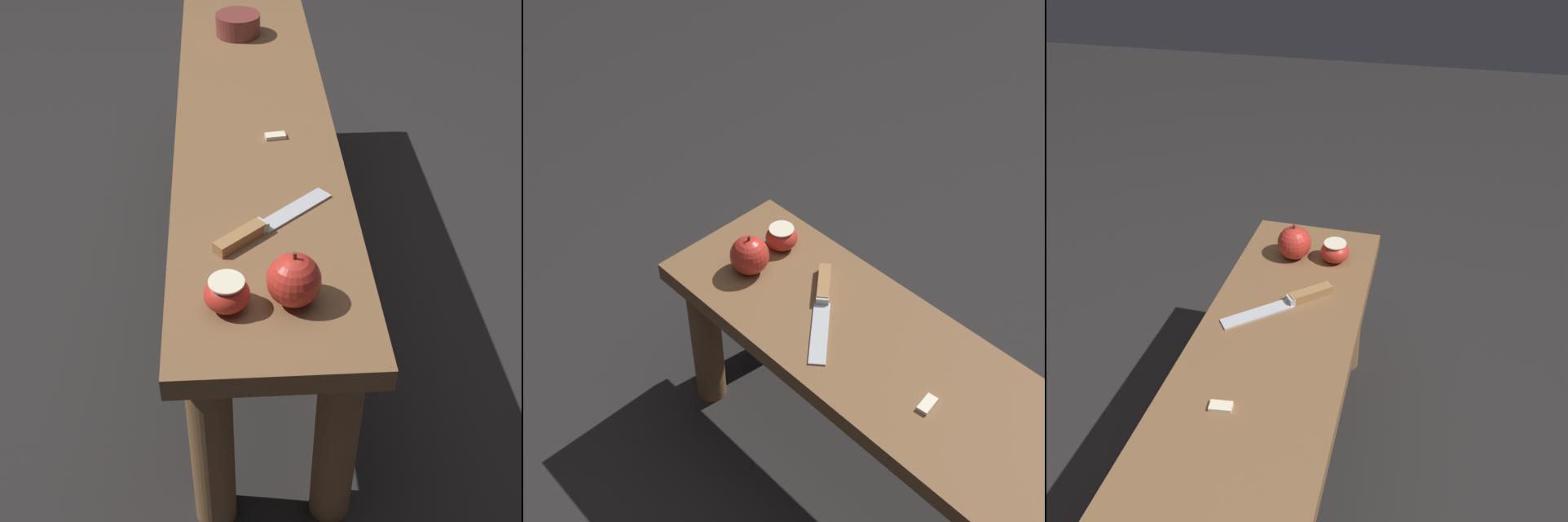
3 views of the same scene
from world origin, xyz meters
TOP-DOWN VIEW (x-y plane):
  - ground_plane at (0.00, 0.00)m, footprint 8.00×8.00m
  - wooden_bench at (0.00, 0.00)m, footprint 1.38×0.32m
  - knife at (-0.38, 0.01)m, footprint 0.18×0.21m
  - apple_whole at (-0.55, -0.03)m, footprint 0.08×0.08m
  - apple_cut at (-0.55, 0.07)m, footprint 0.07×0.07m
  - apple_slice_near_knife at (-0.08, -0.04)m, footprint 0.03×0.04m
  - bowl at (0.41, 0.02)m, footprint 0.11×0.11m

SIDE VIEW (x-z plane):
  - ground_plane at x=0.00m, z-range 0.00..0.00m
  - wooden_bench at x=0.00m, z-range 0.13..0.55m
  - apple_slice_near_knife at x=-0.08m, z-range 0.42..0.43m
  - knife at x=-0.38m, z-range 0.42..0.44m
  - bowl at x=0.41m, z-range 0.42..0.47m
  - apple_cut at x=-0.55m, z-range 0.42..0.47m
  - apple_whole at x=-0.55m, z-range 0.42..0.51m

